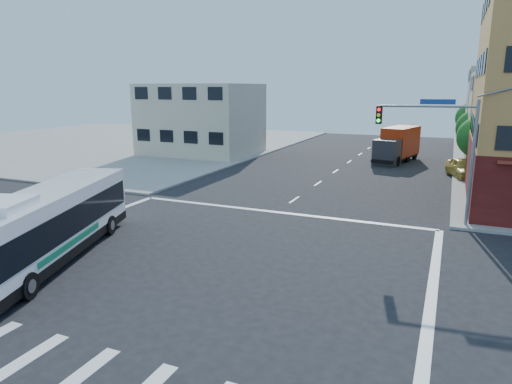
% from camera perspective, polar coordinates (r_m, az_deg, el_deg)
% --- Properties ---
extents(ground, '(120.00, 120.00, 0.00)m').
position_cam_1_polar(ground, '(20.37, -7.07, -9.09)').
color(ground, black).
rests_on(ground, ground).
extents(sidewalk_nw, '(50.00, 50.00, 0.15)m').
position_cam_1_polar(sidewalk_nw, '(68.39, -17.82, 6.01)').
color(sidewalk_nw, gray).
rests_on(sidewalk_nw, ground).
extents(building_west, '(12.06, 10.06, 8.00)m').
position_cam_1_polar(building_west, '(53.49, -6.82, 9.00)').
color(building_west, beige).
rests_on(building_west, ground).
extents(signal_mast_ne, '(7.91, 1.13, 8.07)m').
position_cam_1_polar(signal_mast_ne, '(26.99, 22.03, 6.42)').
color(signal_mast_ne, gray).
rests_on(signal_mast_ne, ground).
extents(street_tree_a, '(3.60, 3.60, 5.53)m').
position_cam_1_polar(street_tree_a, '(44.39, 26.21, 6.44)').
color(street_tree_a, '#342213').
rests_on(street_tree_a, ground).
extents(street_tree_b, '(3.80, 3.80, 5.79)m').
position_cam_1_polar(street_tree_b, '(52.35, 25.87, 7.45)').
color(street_tree_b, '#342213').
rests_on(street_tree_b, ground).
extents(street_tree_c, '(3.40, 3.40, 5.29)m').
position_cam_1_polar(street_tree_c, '(60.34, 25.57, 7.76)').
color(street_tree_c, '#342213').
rests_on(street_tree_c, ground).
extents(street_tree_d, '(4.00, 4.00, 6.03)m').
position_cam_1_polar(street_tree_d, '(68.29, 25.40, 8.59)').
color(street_tree_d, '#342213').
rests_on(street_tree_d, ground).
extents(transit_bus, '(6.18, 12.07, 3.52)m').
position_cam_1_polar(transit_bus, '(22.21, -24.55, -3.63)').
color(transit_bus, black).
rests_on(transit_bus, ground).
extents(box_truck, '(4.02, 8.22, 3.56)m').
position_cam_1_polar(box_truck, '(49.76, 17.23, 5.59)').
color(box_truck, '#25262B').
rests_on(box_truck, ground).
extents(parked_car, '(3.31, 5.26, 1.67)m').
position_cam_1_polar(parked_car, '(43.15, 24.47, 2.75)').
color(parked_car, gold).
rests_on(parked_car, ground).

